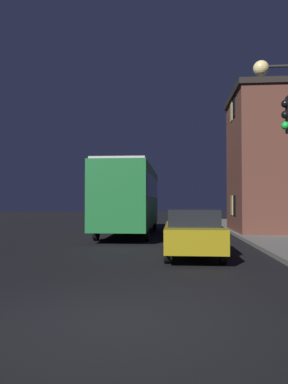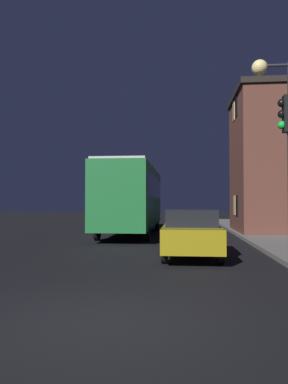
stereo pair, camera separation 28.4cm
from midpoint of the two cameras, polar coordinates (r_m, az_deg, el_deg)
name	(u,v)px [view 1 (the left image)]	position (r m, az deg, el deg)	size (l,w,h in m)	color
ground_plane	(115,321)	(5.81, -5.98, -18.99)	(120.00, 120.00, 0.00)	black
brick_building	(258,161)	(21.56, 16.67, 4.52)	(2.97, 5.52, 7.64)	brown
streetlamp	(276,112)	(12.46, 18.88, 11.51)	(1.21, 0.48, 6.00)	#28282B
bus	(130,194)	(20.11, -2.52, -0.34)	(2.49, 10.26, 3.63)	#1E6B33
car_near_lane	(192,231)	(12.16, 6.71, -5.98)	(1.73, 4.58, 1.52)	olive
car_mid_lane	(190,220)	(21.61, 6.69, -4.22)	(1.78, 4.49, 1.37)	black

